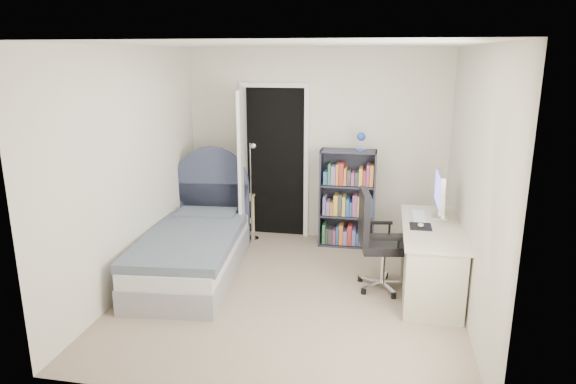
% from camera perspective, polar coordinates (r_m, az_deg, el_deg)
% --- Properties ---
extents(room_shell, '(3.50, 3.70, 2.60)m').
position_cam_1_polar(room_shell, '(5.04, 0.40, 1.73)').
color(room_shell, gray).
rests_on(room_shell, ground).
extents(door, '(0.92, 0.82, 2.06)m').
position_cam_1_polar(door, '(6.70, -3.77, 3.14)').
color(door, black).
rests_on(door, ground).
extents(bed, '(1.16, 2.17, 1.29)m').
position_cam_1_polar(bed, '(5.95, -10.40, -6.10)').
color(bed, gray).
rests_on(bed, ground).
extents(nightstand, '(0.44, 0.44, 0.64)m').
position_cam_1_polar(nightstand, '(6.98, -5.95, -1.56)').
color(nightstand, '#DDC788').
rests_on(nightstand, ground).
extents(floor_lamp, '(0.19, 0.19, 1.32)m').
position_cam_1_polar(floor_lamp, '(6.78, -3.99, -1.02)').
color(floor_lamp, silver).
rests_on(floor_lamp, ground).
extents(bookcase, '(0.70, 0.30, 1.49)m').
position_cam_1_polar(bookcase, '(6.62, 6.70, -1.10)').
color(bookcase, '#323545').
rests_on(bookcase, ground).
extents(desk, '(0.59, 1.48, 1.22)m').
position_cam_1_polar(desk, '(5.56, 15.51, -6.79)').
color(desk, beige).
rests_on(desk, ground).
extents(office_chair, '(0.57, 0.59, 1.07)m').
position_cam_1_polar(office_chair, '(5.43, 9.74, -4.80)').
color(office_chair, silver).
rests_on(office_chair, ground).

